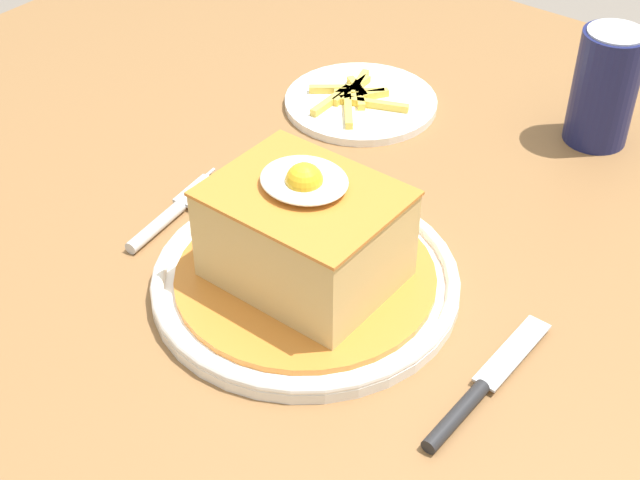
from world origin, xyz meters
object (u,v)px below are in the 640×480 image
at_px(soda_can, 605,87).
at_px(fork, 170,215).
at_px(knife, 473,397).
at_px(main_plate, 306,280).
at_px(side_plate_fries, 360,101).

bearing_deg(soda_can, fork, -123.93).
height_order(fork, knife, same).
bearing_deg(main_plate, knife, -7.36).
distance_m(fork, side_plate_fries, 0.28).
height_order(main_plate, soda_can, soda_can).
bearing_deg(side_plate_fries, fork, -93.66).
distance_m(main_plate, fork, 0.16).
height_order(knife, soda_can, soda_can).
height_order(knife, side_plate_fries, side_plate_fries).
height_order(fork, soda_can, soda_can).
bearing_deg(knife, fork, 176.76).
distance_m(main_plate, knife, 0.18).
relative_size(main_plate, side_plate_fries, 1.55).
distance_m(fork, soda_can, 0.46).
bearing_deg(side_plate_fries, main_plate, -62.63).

